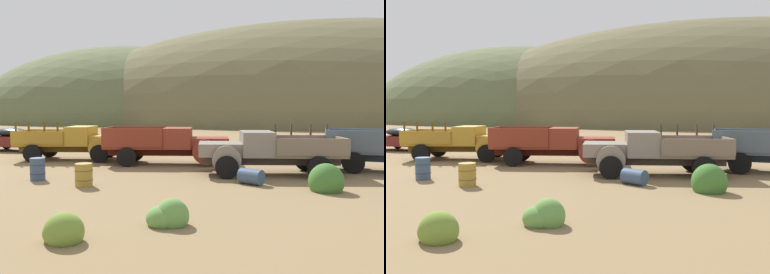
# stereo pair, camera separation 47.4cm
# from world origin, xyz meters

# --- Properties ---
(hill_center) EXTENTS (71.34, 57.64, 33.40)m
(hill_center) POSITION_xyz_m (-29.06, 67.61, 0.00)
(hill_center) COLOR #56603D
(hill_center) RESTS_ON ground
(hill_far_left) EXTENTS (110.66, 52.36, 37.57)m
(hill_far_left) POSITION_xyz_m (9.30, 65.12, 0.00)
(hill_far_left) COLOR brown
(hill_far_left) RESTS_ON ground
(car_oxblood) EXTENTS (4.92, 2.47, 1.57)m
(car_oxblood) POSITION_xyz_m (-2.84, 8.63, 0.82)
(car_oxblood) COLOR maroon
(car_oxblood) RESTS_ON ground
(truck_mustard) EXTENTS (6.25, 4.02, 2.16)m
(truck_mustard) POSITION_xyz_m (4.05, 6.33, 1.00)
(truck_mustard) COLOR #593D12
(truck_mustard) RESTS_ON ground
(truck_rust_red) EXTENTS (6.60, 3.85, 1.91)m
(truck_rust_red) POSITION_xyz_m (9.68, 6.67, 1.03)
(truck_rust_red) COLOR #42140D
(truck_rust_red) RESTS_ON ground
(truck_primer_gray) EXTENTS (6.47, 4.01, 2.16)m
(truck_primer_gray) POSITION_xyz_m (14.42, 5.02, 1.01)
(truck_primer_gray) COLOR #3D322D
(truck_primer_gray) RESTS_ON ground
(oil_drum_by_truck) EXTENTS (0.68, 0.68, 0.86)m
(oil_drum_by_truck) POSITION_xyz_m (8.86, 0.12, 0.43)
(oil_drum_by_truck) COLOR olive
(oil_drum_by_truck) RESTS_ON ground
(oil_drum_spare) EXTENTS (0.62, 0.62, 0.90)m
(oil_drum_spare) POSITION_xyz_m (6.36, 0.51, 0.45)
(oil_drum_spare) COLOR #384C6B
(oil_drum_spare) RESTS_ON ground
(oil_drum_tipped) EXTENTS (1.06, 0.88, 0.60)m
(oil_drum_tipped) POSITION_xyz_m (14.58, 2.68, 0.30)
(oil_drum_tipped) COLOR #384C6B
(oil_drum_tipped) RESTS_ON ground
(bush_near_barrel) EXTENTS (1.06, 0.86, 0.86)m
(bush_near_barrel) POSITION_xyz_m (13.76, -3.17, 0.21)
(bush_near_barrel) COLOR #5B8E42
(bush_near_barrel) RESTS_ON ground
(bush_back_edge) EXTENTS (1.21, 1.09, 1.27)m
(bush_back_edge) POSITION_xyz_m (17.27, 2.35, 0.32)
(bush_back_edge) COLOR #3D702D
(bush_back_edge) RESTS_ON ground
(bush_lone_scrub) EXTENTS (0.96, 0.80, 0.84)m
(bush_lone_scrub) POSITION_xyz_m (12.11, -5.06, 0.21)
(bush_lone_scrub) COLOR olive
(bush_lone_scrub) RESTS_ON ground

